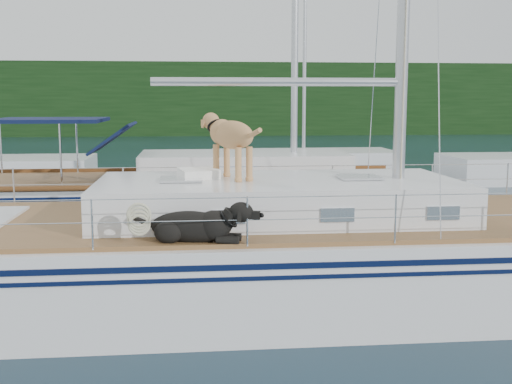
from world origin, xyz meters
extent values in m
plane|color=black|center=(0.00, 0.00, 0.00)|extent=(120.00, 120.00, 0.00)
cube|color=black|center=(0.00, 45.00, 3.00)|extent=(90.00, 3.00, 6.00)
cube|color=#595147|center=(0.00, 46.20, 0.60)|extent=(92.00, 1.00, 1.20)
cube|color=white|center=(0.00, 0.00, 0.50)|extent=(12.00, 3.80, 1.40)
cube|color=brown|center=(0.00, 0.00, 1.23)|extent=(11.52, 3.50, 0.06)
cube|color=white|center=(0.80, 0.00, 1.54)|extent=(5.20, 2.50, 0.55)
cylinder|color=silver|center=(0.80, 0.00, 3.21)|extent=(3.60, 0.12, 0.12)
cylinder|color=silver|center=(0.00, -1.75, 1.82)|extent=(10.56, 0.01, 0.01)
cylinder|color=silver|center=(0.00, 1.75, 1.82)|extent=(10.56, 0.01, 0.01)
cube|color=blue|center=(0.39, 1.22, 1.29)|extent=(0.79, 0.72, 0.05)
cube|color=white|center=(-0.34, 0.26, 1.88)|extent=(0.65, 0.58, 0.14)
torus|color=beige|center=(-1.07, -1.68, 1.62)|extent=(0.37, 0.12, 0.37)
cube|color=white|center=(-0.43, 5.83, 0.45)|extent=(11.00, 3.50, 1.30)
cube|color=brown|center=(-0.43, 5.83, 1.10)|extent=(10.56, 3.29, 0.06)
cube|color=white|center=(0.77, 5.83, 1.45)|extent=(4.80, 2.30, 0.55)
cube|color=#0D1637|center=(-3.63, 5.83, 2.50)|extent=(2.40, 2.30, 0.08)
cube|color=white|center=(4.00, 16.00, 0.40)|extent=(7.20, 3.00, 1.10)
cylinder|color=silver|center=(4.00, 16.00, 6.00)|extent=(0.14, 0.14, 11.00)
camera|label=1|loc=(-0.45, -9.17, 2.96)|focal=45.00mm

